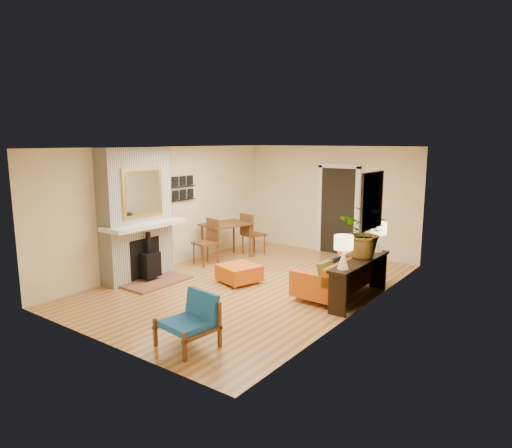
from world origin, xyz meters
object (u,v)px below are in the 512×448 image
Objects in this scene: sofa at (340,275)px; lamp_far at (378,233)px; dining_table at (228,231)px; console_table at (360,268)px; blue_chair at (193,317)px; ottoman at (239,272)px; houseplant at (366,231)px; lamp_near at (344,248)px.

sofa is 3.54× the size of lamp_far.
console_table is at bearing -13.48° from dining_table.
ottoman is at bearing 115.43° from blue_chair.
dining_table is at bearing 166.52° from console_table.
lamp_far reaches higher than sofa.
ottoman is 0.93× the size of houseplant.
console_table reaches higher than ottoman.
dining_table is (-2.53, 3.81, 0.28)m from blue_chair.
lamp_far is at bearing 49.23° from sofa.
ottoman is 2.57m from houseplant.
sofa is 1.25m from lamp_near.
houseplant is at bearing 15.03° from ottoman.
ottoman is 0.45× the size of dining_table.
lamp_far is (2.31, 1.18, 0.86)m from ottoman.
ottoman is at bearing 173.44° from lamp_near.
lamp_near is (3.64, -1.56, 0.40)m from dining_table.
ottoman is at bearing -152.99° from lamp_far.
lamp_near reaches higher than dining_table.
sofa is at bearing 117.67° from lamp_near.
dining_table is 1.05× the size of console_table.
console_table is at bearing 69.32° from blue_chair.
dining_table is 3.66m from lamp_far.
sofa is 3.21m from blue_chair.
blue_chair is 0.41× the size of console_table.
blue_chair is 0.83× the size of houseplant.
lamp_near is at bearing -62.33° from sofa.
console_table is 3.43× the size of lamp_near.
sofa is 1.03m from lamp_far.
blue_chair is at bearing -64.57° from ottoman.
blue_chair is 3.15m from console_table.
ottoman is 2.79m from blue_chair.
houseplant reaches higher than blue_chair.
console_table is (3.64, -0.87, -0.09)m from dining_table.
houseplant reaches higher than ottoman.
dining_table reaches higher than blue_chair.
houseplant is at bearing 70.68° from blue_chair.
lamp_near is at bearing -90.00° from console_table.
ottoman is 1.60× the size of lamp_far.
sofa is at bearing -130.77° from lamp_far.
blue_chair is 1.41× the size of lamp_far.
ottoman is at bearing -161.05° from sofa.
dining_table reaches higher than ottoman.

